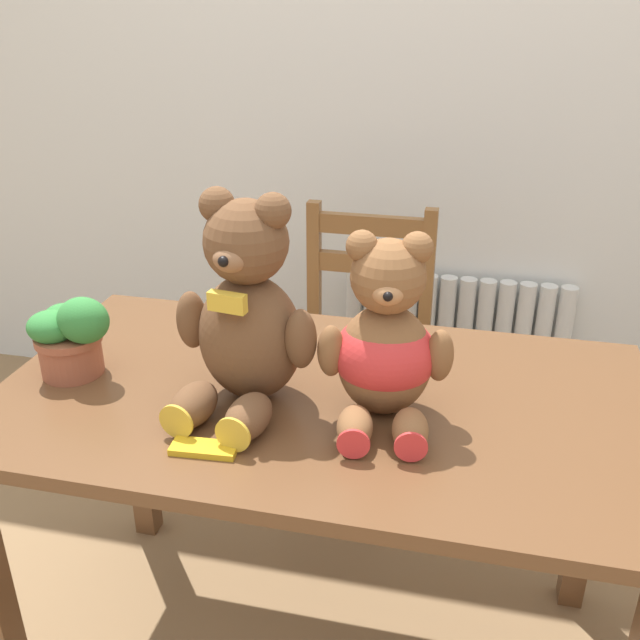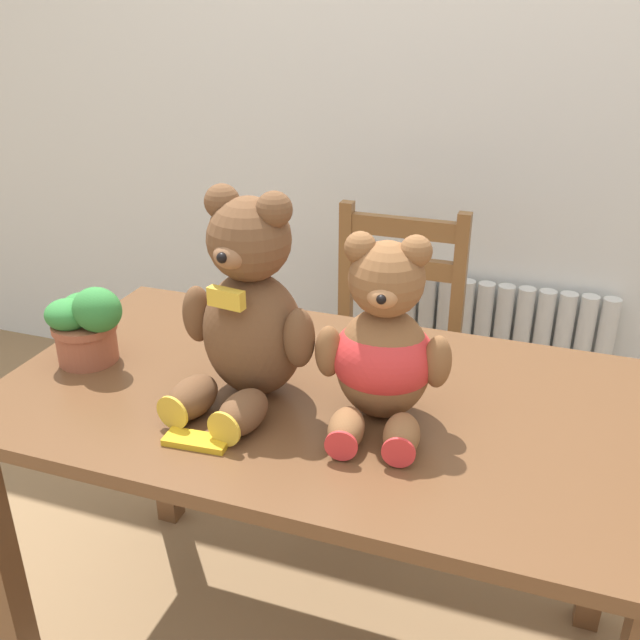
% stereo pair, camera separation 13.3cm
% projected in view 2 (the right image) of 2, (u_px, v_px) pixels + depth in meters
% --- Properties ---
extents(wall_back, '(8.00, 0.04, 2.60)m').
position_uv_depth(wall_back, '(451.00, 52.00, 2.25)').
color(wall_back, silver).
rests_on(wall_back, ground_plane).
extents(radiator, '(0.81, 0.10, 0.56)m').
position_uv_depth(radiator, '(488.00, 365.00, 2.57)').
color(radiator, silver).
rests_on(radiator, ground_plane).
extents(dining_table, '(1.31, 0.74, 0.74)m').
position_uv_depth(dining_table, '(323.00, 439.00, 1.48)').
color(dining_table, brown).
rests_on(dining_table, ground_plane).
extents(wooden_chair_behind, '(0.40, 0.39, 0.89)m').
position_uv_depth(wooden_chair_behind, '(388.00, 354.00, 2.20)').
color(wooden_chair_behind, brown).
rests_on(wooden_chair_behind, ground_plane).
extents(teddy_bear_left, '(0.30, 0.31, 0.42)m').
position_uv_depth(teddy_bear_left, '(248.00, 312.00, 1.36)').
color(teddy_bear_left, brown).
rests_on(teddy_bear_left, dining_table).
extents(teddy_bear_right, '(0.26, 0.27, 0.36)m').
position_uv_depth(teddy_bear_right, '(383.00, 349.00, 1.30)').
color(teddy_bear_right, brown).
rests_on(teddy_bear_right, dining_table).
extents(potted_plant, '(0.17, 0.14, 0.18)m').
position_uv_depth(potted_plant, '(85.00, 324.00, 1.52)').
color(potted_plant, '#9E5138').
rests_on(potted_plant, dining_table).
extents(chocolate_bar, '(0.12, 0.06, 0.01)m').
position_uv_depth(chocolate_bar, '(197.00, 441.00, 1.27)').
color(chocolate_bar, gold).
rests_on(chocolate_bar, dining_table).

